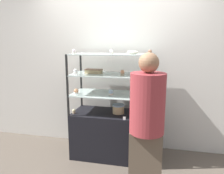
# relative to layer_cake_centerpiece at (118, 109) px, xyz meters

# --- Properties ---
(ground_plane) EXTENTS (20.00, 20.00, 0.00)m
(ground_plane) POSITION_rel_layer_cake_centerpiece_xyz_m (-0.09, -0.00, -0.74)
(ground_plane) COLOR brown
(back_wall) EXTENTS (8.00, 0.05, 2.60)m
(back_wall) POSITION_rel_layer_cake_centerpiece_xyz_m (-0.09, 0.42, 0.56)
(back_wall) COLOR silver
(back_wall) RESTS_ON ground_plane
(display_base) EXTENTS (1.14, 0.55, 0.67)m
(display_base) POSITION_rel_layer_cake_centerpiece_xyz_m (-0.09, -0.00, -0.40)
(display_base) COLOR black
(display_base) RESTS_ON ground_plane
(display_riser_lower) EXTENTS (1.14, 0.55, 0.28)m
(display_riser_lower) POSITION_rel_layer_cake_centerpiece_xyz_m (-0.09, -0.00, 0.20)
(display_riser_lower) COLOR black
(display_riser_lower) RESTS_ON display_base
(display_riser_middle) EXTENTS (1.14, 0.55, 0.28)m
(display_riser_middle) POSITION_rel_layer_cake_centerpiece_xyz_m (-0.09, -0.00, 0.48)
(display_riser_middle) COLOR black
(display_riser_middle) RESTS_ON display_riser_lower
(display_riser_upper) EXTENTS (1.14, 0.55, 0.28)m
(display_riser_upper) POSITION_rel_layer_cake_centerpiece_xyz_m (-0.09, -0.00, 0.76)
(display_riser_upper) COLOR black
(display_riser_upper) RESTS_ON display_riser_middle
(layer_cake_centerpiece) EXTENTS (0.17, 0.17, 0.13)m
(layer_cake_centerpiece) POSITION_rel_layer_cake_centerpiece_xyz_m (0.00, 0.00, 0.00)
(layer_cake_centerpiece) COLOR #DBBC84
(layer_cake_centerpiece) RESTS_ON display_base
(sheet_cake_frosted) EXTENTS (0.24, 0.13, 0.06)m
(sheet_cake_frosted) POSITION_rel_layer_cake_centerpiece_xyz_m (-0.37, 0.02, 0.53)
(sheet_cake_frosted) COLOR #DBBC84
(sheet_cake_frosted) RESTS_ON display_riser_middle
(cupcake_0) EXTENTS (0.05, 0.05, 0.07)m
(cupcake_0) POSITION_rel_layer_cake_centerpiece_xyz_m (-0.62, -0.15, -0.03)
(cupcake_0) COLOR #CCB28C
(cupcake_0) RESTS_ON display_base
(cupcake_1) EXTENTS (0.05, 0.05, 0.07)m
(cupcake_1) POSITION_rel_layer_cake_centerpiece_xyz_m (0.42, -0.10, -0.03)
(cupcake_1) COLOR white
(cupcake_1) RESTS_ON display_base
(price_tag_0) EXTENTS (0.04, 0.00, 0.04)m
(price_tag_0) POSITION_rel_layer_cake_centerpiece_xyz_m (0.13, -0.26, -0.04)
(price_tag_0) COLOR white
(price_tag_0) RESTS_ON display_base
(cupcake_2) EXTENTS (0.07, 0.07, 0.08)m
(cupcake_2) POSITION_rel_layer_cake_centerpiece_xyz_m (-0.59, -0.12, 0.25)
(cupcake_2) COLOR white
(cupcake_2) RESTS_ON display_riser_lower
(cupcake_3) EXTENTS (0.07, 0.07, 0.08)m
(cupcake_3) POSITION_rel_layer_cake_centerpiece_xyz_m (-0.10, -0.07, 0.25)
(cupcake_3) COLOR beige
(cupcake_3) RESTS_ON display_riser_lower
(cupcake_4) EXTENTS (0.07, 0.07, 0.08)m
(cupcake_4) POSITION_rel_layer_cake_centerpiece_xyz_m (0.41, -0.14, 0.25)
(cupcake_4) COLOR white
(cupcake_4) RESTS_ON display_riser_lower
(price_tag_1) EXTENTS (0.04, 0.00, 0.04)m
(price_tag_1) POSITION_rel_layer_cake_centerpiece_xyz_m (0.26, -0.26, 0.24)
(price_tag_1) COLOR white
(price_tag_1) RESTS_ON display_riser_lower
(cupcake_5) EXTENTS (0.06, 0.06, 0.07)m
(cupcake_5) POSITION_rel_layer_cake_centerpiece_xyz_m (-0.59, -0.11, 0.53)
(cupcake_5) COLOR white
(cupcake_5) RESTS_ON display_riser_middle
(cupcake_6) EXTENTS (0.06, 0.06, 0.07)m
(cupcake_6) POSITION_rel_layer_cake_centerpiece_xyz_m (0.07, -0.08, 0.53)
(cupcake_6) COLOR #CCB28C
(cupcake_6) RESTS_ON display_riser_middle
(cupcake_7) EXTENTS (0.06, 0.06, 0.07)m
(cupcake_7) POSITION_rel_layer_cake_centerpiece_xyz_m (0.43, -0.08, 0.53)
(cupcake_7) COLOR white
(cupcake_7) RESTS_ON display_riser_middle
(price_tag_2) EXTENTS (0.04, 0.00, 0.04)m
(price_tag_2) POSITION_rel_layer_cake_centerpiece_xyz_m (-0.53, -0.26, 0.52)
(price_tag_2) COLOR white
(price_tag_2) RESTS_ON display_riser_middle
(cupcake_8) EXTENTS (0.05, 0.05, 0.06)m
(cupcake_8) POSITION_rel_layer_cake_centerpiece_xyz_m (-0.62, -0.08, 0.81)
(cupcake_8) COLOR beige
(cupcake_8) RESTS_ON display_riser_upper
(cupcake_9) EXTENTS (0.05, 0.05, 0.06)m
(cupcake_9) POSITION_rel_layer_cake_centerpiece_xyz_m (-0.09, -0.07, 0.81)
(cupcake_9) COLOR beige
(cupcake_9) RESTS_ON display_riser_upper
(cupcake_10) EXTENTS (0.05, 0.05, 0.06)m
(cupcake_10) POSITION_rel_layer_cake_centerpiece_xyz_m (0.42, -0.14, 0.81)
(cupcake_10) COLOR #CCB28C
(cupcake_10) RESTS_ON display_riser_upper
(price_tag_3) EXTENTS (0.04, 0.00, 0.04)m
(price_tag_3) POSITION_rel_layer_cake_centerpiece_xyz_m (-0.06, -0.26, 0.80)
(price_tag_3) COLOR white
(price_tag_3) RESTS_ON display_riser_upper
(donut_glazed) EXTENTS (0.15, 0.15, 0.04)m
(donut_glazed) POSITION_rel_layer_cake_centerpiece_xyz_m (0.18, 0.03, 0.80)
(donut_glazed) COLOR #EFE5CC
(donut_glazed) RESTS_ON display_riser_upper
(customer_figure) EXTENTS (0.37, 0.37, 1.57)m
(customer_figure) POSITION_rel_layer_cake_centerpiece_xyz_m (0.45, -0.74, 0.11)
(customer_figure) COLOR brown
(customer_figure) RESTS_ON ground_plane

